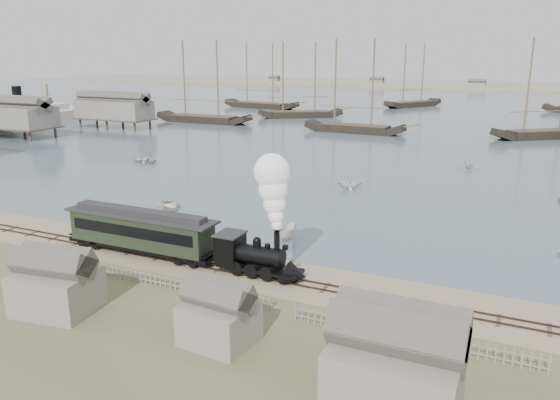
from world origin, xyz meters
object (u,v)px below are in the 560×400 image
at_px(beached_dinghy, 132,238).
at_px(steamship, 19,108).
at_px(locomotive, 268,225).
at_px(passenger_coach, 141,230).

xyz_separation_m(beached_dinghy, steamship, (-74.49, 51.08, 4.48)).
relative_size(locomotive, passenger_coach, 0.65).
height_order(locomotive, beached_dinghy, locomotive).
distance_m(passenger_coach, steamship, 93.71).
height_order(beached_dinghy, steamship, steamship).
height_order(locomotive, passenger_coach, locomotive).
relative_size(locomotive, beached_dinghy, 2.32).
bearing_deg(beached_dinghy, passenger_coach, -104.94).
relative_size(locomotive, steamship, 0.21).
xyz_separation_m(passenger_coach, steamship, (-77.18, 53.08, 2.69)).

